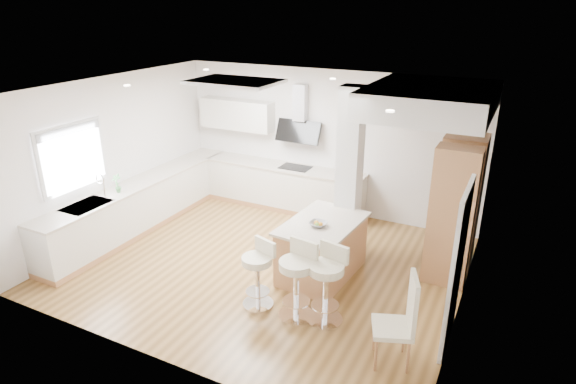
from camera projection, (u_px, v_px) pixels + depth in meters
The scene contains 18 objects.
ground at pixel (264, 264), 7.78m from camera, with size 6.00×6.00×0.00m, color olive.
ceiling at pixel (264, 264), 7.78m from camera, with size 6.00×5.00×0.02m, color white.
wall_back at pixel (325, 143), 9.34m from camera, with size 6.00×0.04×2.80m, color silver.
wall_left at pixel (115, 156), 8.51m from camera, with size 0.04×5.00×2.80m, color silver.
wall_right at pixel (471, 221), 6.02m from camera, with size 0.04×5.00×2.80m, color silver.
skylight at pixel (235, 82), 7.59m from camera, with size 4.10×2.10×0.06m.
window_left at pixel (72, 154), 7.64m from camera, with size 0.06×1.28×1.07m.
doorway_right at pixel (457, 270), 5.68m from camera, with size 0.05×1.00×2.10m.
counter_left at pixel (143, 204), 8.93m from camera, with size 0.63×4.50×1.35m.
counter_back at pixel (277, 174), 9.75m from camera, with size 3.62×0.63×2.50m.
pillar at pixel (349, 175), 7.62m from camera, with size 0.35×0.35×2.80m.
soffit at pixel (431, 100), 7.11m from camera, with size 1.78×2.20×0.40m.
oven_column at pixel (456, 207), 7.30m from camera, with size 0.63×1.21×2.10m.
peninsula at pixel (322, 248), 7.33m from camera, with size 1.08×1.54×0.96m.
bar_stool_a at pixel (258, 270), 6.55m from camera, with size 0.55×0.55×0.97m.
bar_stool_b at pixel (297, 277), 6.29m from camera, with size 0.55×0.55×1.08m.
bar_stool_c at pixel (327, 280), 6.20m from camera, with size 0.58×0.58×1.08m.
dining_chair at pixel (402, 318), 5.45m from camera, with size 0.58×0.58×1.16m.
Camera 1 is at (3.40, -5.90, 3.96)m, focal length 30.00 mm.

